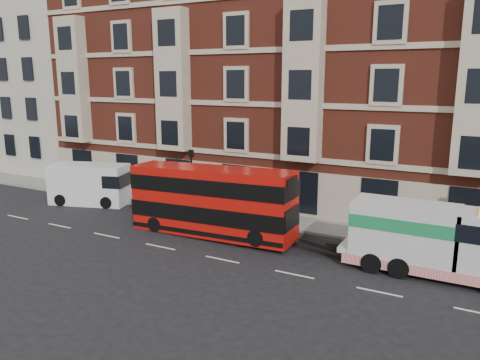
# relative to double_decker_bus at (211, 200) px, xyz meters

# --- Properties ---
(ground) EXTENTS (120.00, 120.00, 0.00)m
(ground) POSITION_rel_double_decker_bus_xyz_m (2.46, -3.00, -2.18)
(ground) COLOR black
(ground) RESTS_ON ground
(sidewalk) EXTENTS (90.00, 3.00, 0.15)m
(sidewalk) POSITION_rel_double_decker_bus_xyz_m (2.46, 4.50, -2.11)
(sidewalk) COLOR slate
(sidewalk) RESTS_ON ground
(victorian_terrace) EXTENTS (45.00, 12.00, 20.40)m
(victorian_terrace) POSITION_rel_double_decker_bus_xyz_m (2.96, 12.00, 7.88)
(victorian_terrace) COLOR maroon
(victorian_terrace) RESTS_ON ground
(cream_block) EXTENTS (16.00, 10.00, 16.80)m
(cream_block) POSITION_rel_double_decker_bus_xyz_m (-27.54, 11.00, 6.16)
(cream_block) COLOR beige
(cream_block) RESTS_ON ground
(lamp_post_west) EXTENTS (0.35, 0.15, 4.35)m
(lamp_post_west) POSITION_rel_double_decker_bus_xyz_m (-3.54, 3.20, 0.50)
(lamp_post_west) COLOR black
(lamp_post_west) RESTS_ON sidewalk
(double_decker_bus) EXTENTS (10.17, 2.33, 4.12)m
(double_decker_bus) POSITION_rel_double_decker_bus_xyz_m (0.00, 0.00, 0.00)
(double_decker_bus) COLOR red
(double_decker_bus) RESTS_ON ground
(tow_truck) EXTENTS (8.14, 2.41, 3.39)m
(tow_truck) POSITION_rel_double_decker_bus_xyz_m (12.05, 0.00, -0.38)
(tow_truck) COLOR silver
(tow_truck) RESTS_ON ground
(box_van) EXTENTS (6.10, 3.84, 2.96)m
(box_van) POSITION_rel_double_decker_bus_xyz_m (-11.89, 2.00, -0.72)
(box_van) COLOR silver
(box_van) RESTS_ON ground
(pedestrian) EXTENTS (0.72, 0.61, 1.67)m
(pedestrian) POSITION_rel_double_decker_bus_xyz_m (-9.70, 3.21, -1.20)
(pedestrian) COLOR black
(pedestrian) RESTS_ON sidewalk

